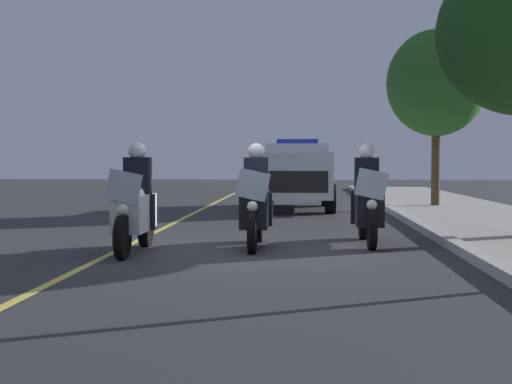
{
  "coord_description": "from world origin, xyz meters",
  "views": [
    {
      "loc": [
        11.0,
        0.77,
        1.43
      ],
      "look_at": [
        -0.49,
        0.0,
        0.9
      ],
      "focal_mm": 48.27,
      "sensor_mm": 36.0,
      "label": 1
    }
  ],
  "objects_px": {
    "police_motorcycle_lead_right": "(256,205)",
    "police_motorcycle_trailing": "(367,203)",
    "tree_far_back": "(437,83)",
    "police_motorcycle_lead_left": "(135,208)",
    "police_suv": "(297,173)"
  },
  "relations": [
    {
      "from": "police_motorcycle_lead_right",
      "to": "police_motorcycle_trailing",
      "type": "distance_m",
      "value": 1.95
    },
    {
      "from": "police_motorcycle_lead_left",
      "to": "police_suv",
      "type": "xyz_separation_m",
      "value": [
        -9.62,
        2.44,
        0.37
      ]
    },
    {
      "from": "police_motorcycle_lead_right",
      "to": "police_suv",
      "type": "xyz_separation_m",
      "value": [
        -8.83,
        0.62,
        0.37
      ]
    },
    {
      "from": "tree_far_back",
      "to": "police_motorcycle_lead_right",
      "type": "bearing_deg",
      "value": -26.48
    },
    {
      "from": "police_motorcycle_trailing",
      "to": "tree_far_back",
      "type": "height_order",
      "value": "tree_far_back"
    },
    {
      "from": "police_suv",
      "to": "tree_far_back",
      "type": "relative_size",
      "value": 0.94
    },
    {
      "from": "police_motorcycle_lead_right",
      "to": "police_motorcycle_trailing",
      "type": "bearing_deg",
      "value": 105.69
    },
    {
      "from": "police_motorcycle_lead_right",
      "to": "police_motorcycle_trailing",
      "type": "relative_size",
      "value": 1.0
    },
    {
      "from": "police_motorcycle_lead_right",
      "to": "tree_far_back",
      "type": "xyz_separation_m",
      "value": [
        -9.5,
        4.73,
        3.01
      ]
    },
    {
      "from": "police_motorcycle_lead_right",
      "to": "police_motorcycle_lead_left",
      "type": "bearing_deg",
      "value": -66.49
    },
    {
      "from": "police_motorcycle_lead_right",
      "to": "tree_far_back",
      "type": "bearing_deg",
      "value": 153.52
    },
    {
      "from": "police_motorcycle_trailing",
      "to": "tree_far_back",
      "type": "xyz_separation_m",
      "value": [
        -8.98,
        2.86,
        3.01
      ]
    },
    {
      "from": "police_motorcycle_trailing",
      "to": "police_suv",
      "type": "height_order",
      "value": "police_suv"
    },
    {
      "from": "police_motorcycle_lead_right",
      "to": "tree_far_back",
      "type": "relative_size",
      "value": 0.41
    },
    {
      "from": "police_motorcycle_lead_right",
      "to": "police_suv",
      "type": "distance_m",
      "value": 8.86
    }
  ]
}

